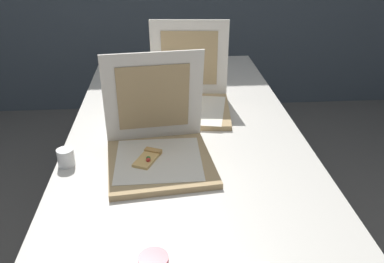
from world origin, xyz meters
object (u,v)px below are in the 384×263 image
(cup_white_near_left, at_px, (66,157))
(pizza_box_front, at_px, (158,148))
(pizza_box_middle, at_px, (189,98))
(cup_white_far, at_px, (129,91))
(table, at_px, (185,137))
(cup_white_mid, at_px, (113,113))

(cup_white_near_left, bearing_deg, pizza_box_front, 0.94)
(pizza_box_middle, height_order, cup_white_far, pizza_box_middle)
(pizza_box_front, bearing_deg, cup_white_far, 96.48)
(table, xyz_separation_m, pizza_box_middle, (0.03, 0.19, 0.10))
(table, xyz_separation_m, cup_white_near_left, (-0.44, -0.27, 0.08))
(cup_white_near_left, relative_size, cup_white_mid, 1.00)
(cup_white_near_left, xyz_separation_m, cup_white_far, (0.18, 0.63, 0.00))
(pizza_box_front, relative_size, cup_white_far, 6.37)
(pizza_box_middle, xyz_separation_m, cup_white_near_left, (-0.47, -0.46, -0.02))
(cup_white_mid, xyz_separation_m, cup_white_far, (0.05, 0.26, 0.00))
(cup_white_far, bearing_deg, cup_white_near_left, -106.28)
(cup_white_mid, bearing_deg, pizza_box_middle, 15.11)
(pizza_box_front, distance_m, cup_white_near_left, 0.33)
(cup_white_mid, distance_m, cup_white_far, 0.27)
(table, distance_m, cup_white_mid, 0.33)
(table, bearing_deg, cup_white_near_left, -148.58)
(pizza_box_front, bearing_deg, cup_white_near_left, 174.30)
(pizza_box_middle, xyz_separation_m, cup_white_far, (-0.29, 0.17, -0.02))
(pizza_box_front, height_order, cup_white_far, pizza_box_front)
(pizza_box_middle, bearing_deg, cup_white_near_left, -130.91)
(table, height_order, cup_white_mid, cup_white_mid)
(pizza_box_middle, bearing_deg, pizza_box_front, -102.43)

